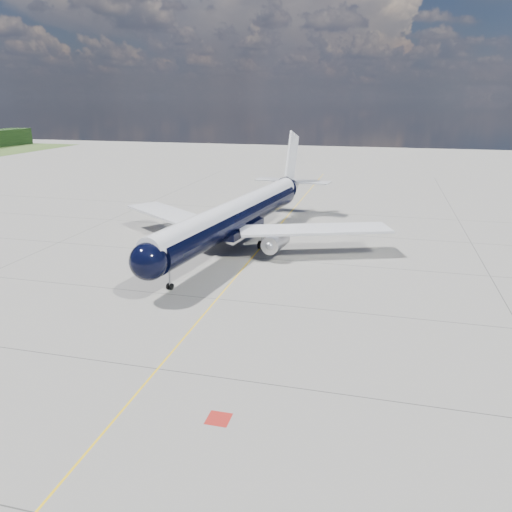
% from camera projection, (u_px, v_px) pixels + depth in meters
% --- Properties ---
extents(ground, '(320.00, 320.00, 0.00)m').
position_uv_depth(ground, '(261.00, 247.00, 72.30)').
color(ground, gray).
rests_on(ground, ground).
extents(taxiway_centerline, '(0.16, 160.00, 0.01)m').
position_uv_depth(taxiway_centerline, '(252.00, 258.00, 67.69)').
color(taxiway_centerline, yellow).
rests_on(taxiway_centerline, ground).
extents(red_marking, '(1.60, 1.60, 0.01)m').
position_uv_depth(red_marking, '(219.00, 419.00, 33.77)').
color(red_marking, maroon).
rests_on(red_marking, ground).
extents(main_airliner, '(42.72, 52.43, 15.18)m').
position_uv_depth(main_airliner, '(240.00, 214.00, 71.89)').
color(main_airliner, black).
rests_on(main_airliner, ground).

